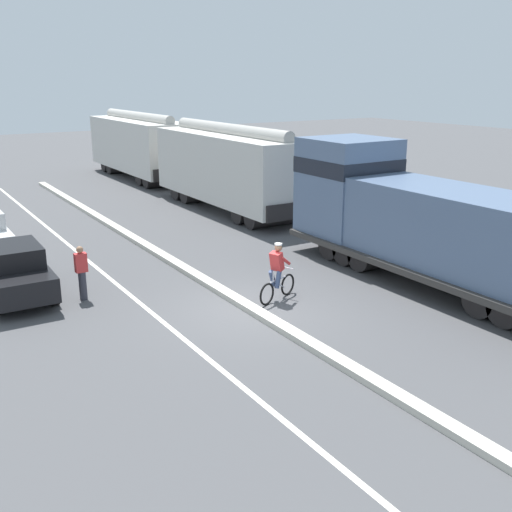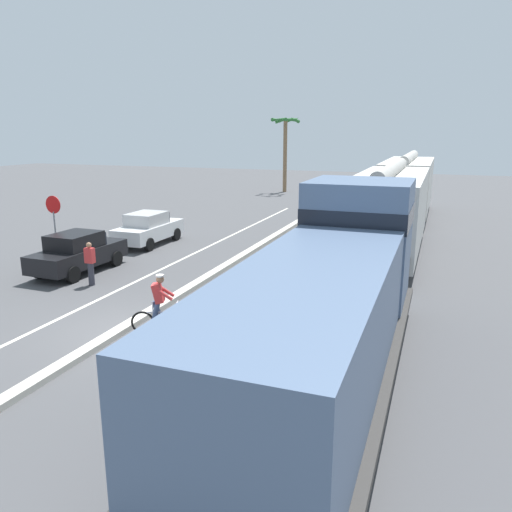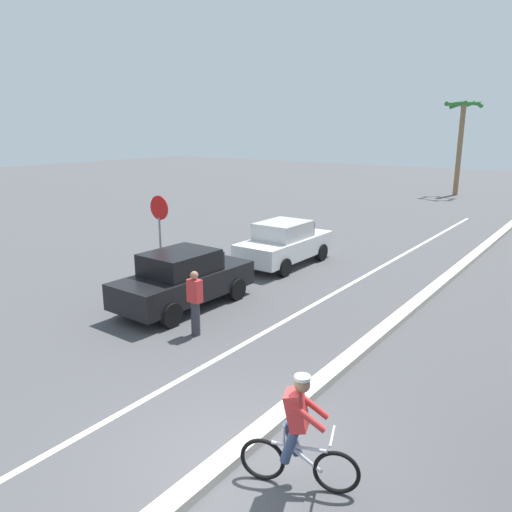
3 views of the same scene
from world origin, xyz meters
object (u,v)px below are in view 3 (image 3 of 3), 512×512
at_px(cyclist, 298,435).
at_px(palm_tree_near, 462,124).
at_px(parked_car_black, 184,279).
at_px(pedestrian_by_cars, 195,302).
at_px(parked_car_white, 285,243).
at_px(stop_sign, 160,223).

distance_m(cyclist, palm_tree_near, 34.70).
xyz_separation_m(parked_car_black, cyclist, (6.40, -4.37, 0.00)).
relative_size(parked_car_black, pedestrian_by_cars, 2.61).
bearing_deg(pedestrian_by_cars, palm_tree_near, 93.78).
bearing_deg(cyclist, parked_car_white, 123.75).
bearing_deg(palm_tree_near, parked_car_white, -89.34).
relative_size(cyclist, stop_sign, 0.60).
xyz_separation_m(parked_car_white, palm_tree_near, (-0.28, 23.99, 4.33)).
relative_size(parked_car_black, parked_car_white, 1.01).
bearing_deg(palm_tree_near, cyclist, -78.61).
distance_m(palm_tree_near, pedestrian_by_cars, 31.03).
bearing_deg(parked_car_white, cyclist, -56.25).
relative_size(parked_car_white, stop_sign, 1.46).
relative_size(palm_tree_near, pedestrian_by_cars, 4.28).
height_order(parked_car_white, palm_tree_near, palm_tree_near).
bearing_deg(cyclist, parked_car_black, 145.64).
relative_size(stop_sign, palm_tree_near, 0.42).
bearing_deg(pedestrian_by_cars, parked_car_white, 104.68).
height_order(stop_sign, pedestrian_by_cars, stop_sign).
xyz_separation_m(stop_sign, pedestrian_by_cars, (3.60, -2.33, -1.18)).
height_order(stop_sign, palm_tree_near, palm_tree_near).
xyz_separation_m(parked_car_black, stop_sign, (-1.97, 1.04, 1.21)).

